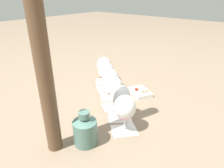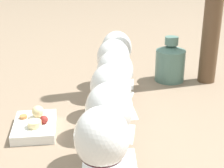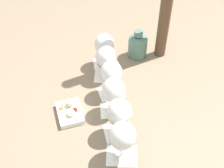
% 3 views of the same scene
% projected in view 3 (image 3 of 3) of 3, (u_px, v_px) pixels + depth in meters
% --- Properties ---
extents(ground_plane, '(8.00, 8.00, 0.00)m').
position_uv_depth(ground_plane, '(112.00, 102.00, 1.29)').
color(ground_plane, '#7F6B56').
extents(tasting_card_0, '(0.15, 0.15, 0.00)m').
position_uv_depth(tasting_card_0, '(105.00, 64.00, 1.49)').
color(tasting_card_0, white).
rests_on(tasting_card_0, ground_plane).
extents(tasting_card_1, '(0.15, 0.15, 0.00)m').
position_uv_depth(tasting_card_1, '(106.00, 76.00, 1.42)').
color(tasting_card_1, white).
rests_on(tasting_card_1, ground_plane).
extents(tasting_card_2, '(0.15, 0.14, 0.00)m').
position_uv_depth(tasting_card_2, '(111.00, 93.00, 1.33)').
color(tasting_card_2, white).
rests_on(tasting_card_2, ground_plane).
extents(tasting_card_3, '(0.15, 0.15, 0.00)m').
position_uv_depth(tasting_card_3, '(114.00, 110.00, 1.25)').
color(tasting_card_3, white).
rests_on(tasting_card_3, ground_plane).
extents(tasting_card_4, '(0.15, 0.14, 0.00)m').
position_uv_depth(tasting_card_4, '(119.00, 132.00, 1.17)').
color(tasting_card_4, white).
rests_on(tasting_card_4, ground_plane).
extents(tasting_card_5, '(0.15, 0.15, 0.00)m').
position_uv_depth(tasting_card_5, '(122.00, 155.00, 1.08)').
color(tasting_card_5, white).
rests_on(tasting_card_5, ground_plane).
extents(wine_glass_0, '(0.10, 0.10, 0.18)m').
position_uv_depth(wine_glass_0, '(104.00, 45.00, 1.41)').
color(wine_glass_0, white).
rests_on(wine_glass_0, tasting_card_0).
extents(wine_glass_1, '(0.10, 0.10, 0.18)m').
position_uv_depth(wine_glass_1, '(106.00, 58.00, 1.34)').
color(wine_glass_1, white).
rests_on(wine_glass_1, tasting_card_1).
extents(wine_glass_2, '(0.10, 0.10, 0.18)m').
position_uv_depth(wine_glass_2, '(111.00, 74.00, 1.25)').
color(wine_glass_2, white).
rests_on(wine_glass_2, tasting_card_2).
extents(wine_glass_3, '(0.10, 0.10, 0.18)m').
position_uv_depth(wine_glass_3, '(114.00, 91.00, 1.17)').
color(wine_glass_3, white).
rests_on(wine_glass_3, tasting_card_3).
extents(wine_glass_4, '(0.10, 0.10, 0.18)m').
position_uv_depth(wine_glass_4, '(119.00, 113.00, 1.08)').
color(wine_glass_4, white).
rests_on(wine_glass_4, tasting_card_4).
extents(wine_glass_5, '(0.10, 0.10, 0.18)m').
position_uv_depth(wine_glass_5, '(122.00, 137.00, 1.00)').
color(wine_glass_5, white).
rests_on(wine_glass_5, tasting_card_5).
extents(ceramic_vase, '(0.10, 0.10, 0.16)m').
position_uv_depth(ceramic_vase, '(138.00, 45.00, 1.50)').
color(ceramic_vase, '#4C7066').
rests_on(ceramic_vase, ground_plane).
extents(snack_dish, '(0.16, 0.17, 0.06)m').
position_uv_depth(snack_dish, '(70.00, 112.00, 1.22)').
color(snack_dish, white).
rests_on(snack_dish, ground_plane).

